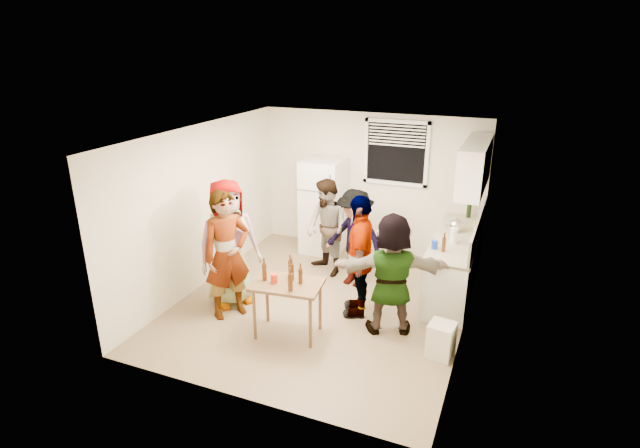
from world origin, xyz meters
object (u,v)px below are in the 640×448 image
at_px(blue_cup, 434,249).
at_px(serving_table, 288,333).
at_px(beer_bottle_table, 301,283).
at_px(trash_bin, 441,338).
at_px(wine_bottle, 468,217).
at_px(kettle, 456,231).
at_px(guest_stripe, 231,313).
at_px(guest_orange, 388,330).
at_px(guest_grey, 233,301).
at_px(guest_back_left, 327,272).
at_px(guest_back_right, 353,284).
at_px(refrigerator, 323,206).
at_px(guest_black, 358,312).
at_px(red_cup, 274,283).
at_px(beer_bottle_counter, 443,251).

xyz_separation_m(blue_cup, serving_table, (-1.59, -1.47, -0.90)).
height_order(blue_cup, beer_bottle_table, blue_cup).
height_order(trash_bin, beer_bottle_table, beer_bottle_table).
bearing_deg(wine_bottle, beer_bottle_table, -120.03).
distance_m(kettle, guest_stripe, 3.59).
distance_m(blue_cup, trash_bin, 1.41).
bearing_deg(trash_bin, guest_orange, 155.52).
distance_m(wine_bottle, serving_table, 3.66).
xyz_separation_m(guest_grey, guest_back_left, (0.94, 1.43, 0.00)).
xyz_separation_m(guest_grey, guest_stripe, (0.17, -0.33, 0.00)).
xyz_separation_m(guest_back_left, guest_back_right, (0.54, -0.23, 0.00)).
height_order(serving_table, guest_back_left, serving_table).
height_order(refrigerator, guest_black, refrigerator).
bearing_deg(refrigerator, serving_table, -77.27).
relative_size(trash_bin, serving_table, 0.50).
bearing_deg(blue_cup, guest_black, -147.20).
distance_m(wine_bottle, blue_cup, 1.57).
bearing_deg(refrigerator, red_cup, -80.53).
distance_m(blue_cup, guest_black, 1.40).
xyz_separation_m(wine_bottle, guest_back_left, (-2.08, -1.10, -0.90)).
distance_m(blue_cup, guest_back_left, 2.06).
height_order(guest_stripe, guest_orange, guest_orange).
bearing_deg(serving_table, wine_bottle, 58.17).
height_order(refrigerator, guest_stripe, refrigerator).
height_order(beer_bottle_counter, serving_table, beer_bottle_counter).
distance_m(trash_bin, beer_bottle_table, 1.85).
relative_size(trash_bin, guest_stripe, 0.24).
bearing_deg(guest_orange, guest_back_left, -63.77).
distance_m(refrigerator, blue_cup, 2.59).
height_order(kettle, trash_bin, kettle).
relative_size(wine_bottle, beer_bottle_table, 1.46).
bearing_deg(guest_back_left, guest_stripe, -79.17).
relative_size(guest_black, guest_orange, 1.06).
bearing_deg(refrigerator, kettle, -12.10).
bearing_deg(guest_orange, refrigerator, -70.95).
distance_m(kettle, wine_bottle, 0.74).
relative_size(beer_bottle_counter, trash_bin, 0.46).
xyz_separation_m(trash_bin, serving_table, (-1.94, -0.26, -0.25)).
bearing_deg(guest_stripe, guest_back_right, -5.20).
bearing_deg(beer_bottle_table, trash_bin, 6.59).
distance_m(red_cup, guest_back_left, 2.10).
xyz_separation_m(refrigerator, wine_bottle, (2.50, 0.21, 0.05)).
bearing_deg(beer_bottle_table, blue_cup, 44.66).
bearing_deg(guest_back_right, red_cup, -91.11).
xyz_separation_m(beer_bottle_counter, beer_bottle_table, (-1.56, -1.35, -0.15)).
height_order(serving_table, guest_orange, serving_table).
bearing_deg(refrigerator, blue_cup, -30.96).
bearing_deg(kettle, guest_black, -150.53).
bearing_deg(beer_bottle_counter, beer_bottle_table, -139.02).
bearing_deg(blue_cup, serving_table, -137.26).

